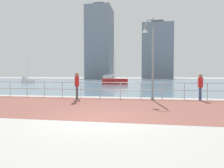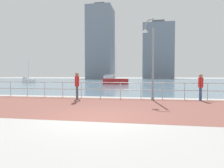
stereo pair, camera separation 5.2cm
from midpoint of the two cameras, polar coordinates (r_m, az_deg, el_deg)
The scene contains 11 objects.
ground at distance 47.36m, azimuth 7.94°, elevation 0.49°, with size 220.00×220.00×0.00m, color #ADAAA5.
brick_paving at distance 10.51m, azimuth -0.18°, elevation -6.21°, with size 28.00×7.14×0.01m, color brown.
harbor_water at distance 58.84m, azimuth 8.39°, elevation 0.86°, with size 180.00×88.00×0.00m, color slate.
waterfront_railing at distance 13.94m, azimuth 2.47°, elevation -0.92°, with size 25.25×0.06×1.11m.
lamppost at distance 13.18m, azimuth 10.85°, elevation 7.96°, with size 0.77×0.50×5.17m.
skateboarder at distance 12.56m, azimuth -9.64°, elevation 0.05°, with size 0.41×0.55×1.77m.
bystander at distance 13.83m, azimuth 23.65°, elevation -0.23°, with size 0.25×0.55×1.68m.
sailboat_blue at distance 48.57m, azimuth -22.31°, elevation 0.96°, with size 3.80×2.65×5.16m.
sailboat_white at distance 36.94m, azimuth 0.84°, elevation 0.92°, with size 4.66×1.70×6.44m.
tower_concrete at distance 107.16m, azimuth -3.19°, elevation 11.35°, with size 12.50×14.13×38.08m.
tower_glass at distance 111.66m, azimuth 12.71°, elevation 8.86°, with size 15.57×14.43×30.09m.
Camera 2 is at (1.90, -7.29, 1.58)m, focal length 32.67 mm.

